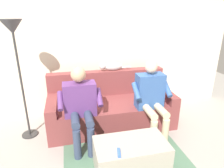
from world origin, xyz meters
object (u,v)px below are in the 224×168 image
object	(u,v)px
cat_on_backrest	(111,66)
person_left_seated	(151,96)
floor_lamp	(14,40)
remote_blue	(119,153)
person_right_seated	(80,103)
coffee_table	(131,156)
couch	(111,107)

from	to	relation	value
cat_on_backrest	person_left_seated	bearing A→B (deg)	121.84
person_left_seated	floor_lamp	bearing A→B (deg)	-11.31
cat_on_backrest	remote_blue	bearing A→B (deg)	80.42
person_left_seated	remote_blue	bearing A→B (deg)	48.58
remote_blue	floor_lamp	bearing A→B (deg)	54.41
cat_on_backrest	person_right_seated	bearing A→B (deg)	50.52
person_right_seated	floor_lamp	world-z (taller)	floor_lamp
coffee_table	couch	bearing A→B (deg)	-90.00
couch	person_left_seated	xyz separation A→B (m)	(-0.53, 0.45, 0.35)
couch	remote_blue	bearing A→B (deg)	81.44
couch	person_right_seated	bearing A→B (deg)	39.84
couch	coffee_table	xyz separation A→B (m)	(0.00, 1.11, -0.10)
coffee_table	person_right_seated	size ratio (longest dim) A/B	0.76
couch	remote_blue	world-z (taller)	couch
couch	coffee_table	bearing A→B (deg)	90.00
couch	floor_lamp	xyz separation A→B (m)	(1.32, 0.08, 1.18)
remote_blue	person_right_seated	bearing A→B (deg)	33.02
person_right_seated	floor_lamp	size ratio (longest dim) A/B	0.65
person_right_seated	couch	bearing A→B (deg)	-140.16
person_right_seated	cat_on_backrest	bearing A→B (deg)	-129.48
couch	cat_on_backrest	bearing A→B (deg)	-103.95
couch	cat_on_backrest	world-z (taller)	cat_on_backrest
cat_on_backrest	remote_blue	distance (m)	1.66
person_right_seated	remote_blue	distance (m)	0.92
coffee_table	person_left_seated	world-z (taller)	person_left_seated
coffee_table	floor_lamp	world-z (taller)	floor_lamp
couch	person_right_seated	distance (m)	0.77
person_right_seated	cat_on_backrest	distance (m)	0.99
cat_on_backrest	floor_lamp	distance (m)	1.53
person_left_seated	remote_blue	distance (m)	1.11
coffee_table	floor_lamp	distance (m)	2.11
person_left_seated	floor_lamp	size ratio (longest dim) A/B	0.67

